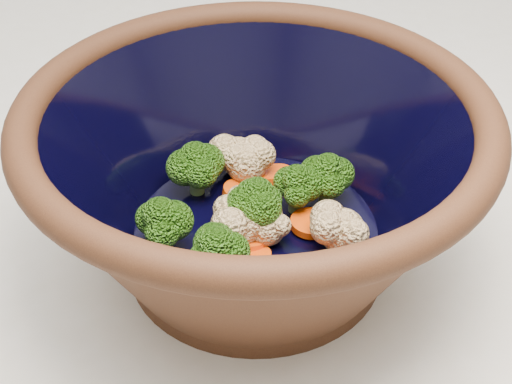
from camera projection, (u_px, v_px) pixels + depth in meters
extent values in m
cylinder|color=black|center=(256.00, 253.00, 0.56)|extent=(0.20, 0.20, 0.01)
torus|color=black|center=(256.00, 113.00, 0.48)|extent=(0.33, 0.33, 0.02)
cylinder|color=black|center=(256.00, 229.00, 0.55)|extent=(0.19, 0.19, 0.00)
cylinder|color=#608442|center=(197.00, 183.00, 0.57)|extent=(0.01, 0.01, 0.02)
ellipsoid|color=#3C6F15|center=(195.00, 160.00, 0.56)|extent=(0.04, 0.04, 0.03)
cylinder|color=#608442|center=(218.00, 272.00, 0.49)|extent=(0.01, 0.01, 0.02)
ellipsoid|color=#3C6F15|center=(217.00, 247.00, 0.48)|extent=(0.04, 0.04, 0.03)
cylinder|color=#608442|center=(257.00, 220.00, 0.54)|extent=(0.01, 0.01, 0.02)
ellipsoid|color=#3C6F15|center=(257.00, 196.00, 0.52)|extent=(0.04, 0.04, 0.03)
cylinder|color=#608442|center=(326.00, 193.00, 0.57)|extent=(0.01, 0.01, 0.02)
ellipsoid|color=#3C6F15|center=(328.00, 171.00, 0.55)|extent=(0.04, 0.04, 0.03)
cylinder|color=#608442|center=(296.00, 202.00, 0.56)|extent=(0.01, 0.01, 0.02)
ellipsoid|color=#3C6F15|center=(296.00, 181.00, 0.54)|extent=(0.04, 0.04, 0.03)
cylinder|color=#608442|center=(163.00, 241.00, 0.52)|extent=(0.01, 0.01, 0.02)
ellipsoid|color=#3C6F15|center=(160.00, 217.00, 0.51)|extent=(0.04, 0.04, 0.03)
sphere|color=beige|center=(243.00, 213.00, 0.53)|extent=(0.03, 0.03, 0.03)
sphere|color=beige|center=(238.00, 157.00, 0.59)|extent=(0.03, 0.03, 0.03)
sphere|color=beige|center=(240.00, 227.00, 0.52)|extent=(0.03, 0.03, 0.03)
sphere|color=beige|center=(342.00, 231.00, 0.52)|extent=(0.03, 0.03, 0.03)
sphere|color=beige|center=(256.00, 213.00, 0.54)|extent=(0.03, 0.03, 0.03)
sphere|color=beige|center=(246.00, 163.00, 0.58)|extent=(0.03, 0.03, 0.03)
sphere|color=beige|center=(250.00, 216.00, 0.54)|extent=(0.03, 0.03, 0.03)
sphere|color=beige|center=(267.00, 227.00, 0.52)|extent=(0.03, 0.03, 0.03)
cylinder|color=#DE3D09|center=(247.00, 240.00, 0.53)|extent=(0.03, 0.03, 0.01)
cylinder|color=#DE3D09|center=(311.00, 223.00, 0.54)|extent=(0.03, 0.03, 0.01)
cylinder|color=#DE3D09|center=(316.00, 273.00, 0.50)|extent=(0.03, 0.03, 0.01)
cylinder|color=#DE3D09|center=(242.00, 193.00, 0.57)|extent=(0.03, 0.03, 0.01)
cylinder|color=#DE3D09|center=(250.00, 256.00, 0.51)|extent=(0.03, 0.03, 0.01)
cylinder|color=#DE3D09|center=(275.00, 174.00, 0.59)|extent=(0.03, 0.03, 0.01)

